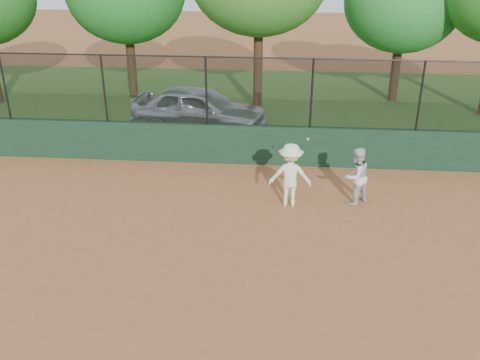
# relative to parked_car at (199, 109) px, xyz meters

# --- Properties ---
(ground) EXTENTS (80.00, 80.00, 0.00)m
(ground) POSITION_rel_parked_car_xyz_m (1.17, -8.71, -0.79)
(ground) COLOR #A35D34
(ground) RESTS_ON ground
(back_wall) EXTENTS (26.00, 0.20, 1.20)m
(back_wall) POSITION_rel_parked_car_xyz_m (1.17, -2.71, -0.19)
(back_wall) COLOR #193722
(back_wall) RESTS_ON ground
(grass_strip) EXTENTS (36.00, 12.00, 0.01)m
(grass_strip) POSITION_rel_parked_car_xyz_m (1.17, 3.29, -0.79)
(grass_strip) COLOR #294E18
(grass_strip) RESTS_ON ground
(parked_car) EXTENTS (4.90, 2.57, 1.59)m
(parked_car) POSITION_rel_parked_car_xyz_m (0.00, 0.00, 0.00)
(parked_car) COLOR #B5BBC0
(parked_car) RESTS_ON ground
(player_second) EXTENTS (0.92, 0.90, 1.50)m
(player_second) POSITION_rel_parked_car_xyz_m (4.77, -5.06, -0.04)
(player_second) COLOR silver
(player_second) RESTS_ON ground
(player_main) EXTENTS (1.07, 0.62, 1.92)m
(player_main) POSITION_rel_parked_car_xyz_m (3.12, -5.31, 0.03)
(player_main) COLOR #E7EAC7
(player_main) RESTS_ON ground
(fence_assembly) EXTENTS (26.00, 0.06, 2.00)m
(fence_assembly) POSITION_rel_parked_car_xyz_m (1.14, -2.71, 1.44)
(fence_assembly) COLOR black
(fence_assembly) RESTS_ON back_wall
(tree_3) EXTENTS (4.58, 4.16, 5.92)m
(tree_3) POSITION_rel_parked_car_xyz_m (7.34, 4.48, 3.13)
(tree_3) COLOR #382312
(tree_3) RESTS_ON ground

